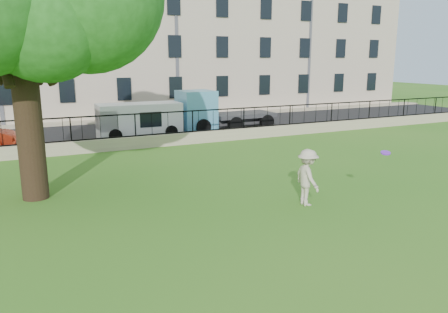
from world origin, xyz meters
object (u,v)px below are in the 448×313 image
white_van (140,120)px  man (307,177)px  frisbee (386,153)px  blue_truck (225,110)px

white_van → man: bearing=-82.9°
frisbee → white_van: (-3.01, 15.06, -0.81)m
white_van → blue_truck: bearing=5.4°
frisbee → white_van: white_van is taller
man → frisbee: size_ratio=6.34×
white_van → blue_truck: blue_truck is taller
frisbee → white_van: size_ratio=0.06×
white_van → blue_truck: 5.53m
frisbee → man: bearing=134.7°
frisbee → blue_truck: size_ratio=0.05×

